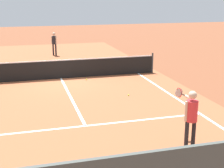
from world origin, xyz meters
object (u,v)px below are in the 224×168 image
(tennis_ball_mid_court, at_px, (129,95))
(tennis_ball_near_net, at_px, (86,79))
(player_far, at_px, (54,41))
(net, at_px, (61,69))
(player_near, at_px, (191,113))

(tennis_ball_mid_court, distance_m, tennis_ball_near_net, 3.26)
(player_far, xyz_separation_m, tennis_ball_mid_court, (1.96, -10.37, -0.95))
(net, distance_m, player_far, 6.71)
(net, bearing_deg, player_far, 86.70)
(net, relative_size, tennis_ball_mid_court, 150.15)
(player_far, relative_size, tennis_ball_mid_court, 24.30)
(net, distance_m, tennis_ball_near_net, 1.41)
(net, distance_m, tennis_ball_mid_court, 4.39)
(player_near, bearing_deg, player_far, 97.48)
(player_far, xyz_separation_m, tennis_ball_near_net, (0.78, -7.33, -0.95))
(tennis_ball_near_net, bearing_deg, net, 150.91)
(tennis_ball_mid_court, height_order, tennis_ball_near_net, same)
(player_near, distance_m, player_far, 15.52)
(player_near, relative_size, tennis_ball_mid_court, 24.85)
(net, distance_m, player_near, 9.05)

